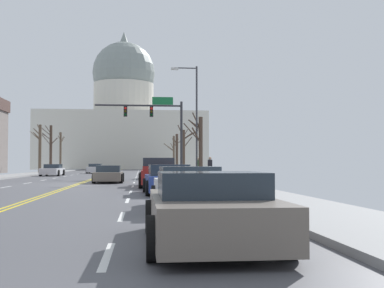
{
  "coord_description": "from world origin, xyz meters",
  "views": [
    {
      "loc": [
        3.99,
        -31.35,
        1.36
      ],
      "look_at": [
        10.8,
        34.29,
        3.88
      ],
      "focal_mm": 45.62,
      "sensor_mm": 36.0,
      "label": 1
    }
  ],
  "objects_px": {
    "sedan_near_01": "(109,175)",
    "pickup_truck_near_02": "(159,174)",
    "pedestrian_00": "(210,167)",
    "bicycle_parked": "(207,177)",
    "sedan_near_05": "(209,210)",
    "sedan_oncoming_00": "(53,170)",
    "street_lamp_right": "(194,113)",
    "sedan_near_00": "(153,172)",
    "sedan_near_03": "(168,180)",
    "sedan_near_04": "(188,189)",
    "sedan_oncoming_01": "(95,169)",
    "signal_gantry": "(158,120)",
    "pedestrian_01": "(198,166)"
  },
  "relations": [
    {
      "from": "sedan_near_01",
      "to": "pickup_truck_near_02",
      "type": "distance_m",
      "value": 6.57
    },
    {
      "from": "pedestrian_00",
      "to": "bicycle_parked",
      "type": "relative_size",
      "value": 0.93
    },
    {
      "from": "pickup_truck_near_02",
      "to": "sedan_near_05",
      "type": "bearing_deg",
      "value": -89.54
    },
    {
      "from": "sedan_near_05",
      "to": "sedan_oncoming_00",
      "type": "height_order",
      "value": "sedan_near_05"
    },
    {
      "from": "sedan_near_05",
      "to": "bicycle_parked",
      "type": "height_order",
      "value": "sedan_near_05"
    },
    {
      "from": "street_lamp_right",
      "to": "sedan_oncoming_00",
      "type": "relative_size",
      "value": 1.91
    },
    {
      "from": "sedan_near_00",
      "to": "street_lamp_right",
      "type": "bearing_deg",
      "value": -48.52
    },
    {
      "from": "sedan_near_03",
      "to": "bicycle_parked",
      "type": "relative_size",
      "value": 2.46
    },
    {
      "from": "sedan_near_00",
      "to": "sedan_oncoming_00",
      "type": "distance_m",
      "value": 14.94
    },
    {
      "from": "sedan_near_04",
      "to": "pedestrian_00",
      "type": "height_order",
      "value": "pedestrian_00"
    },
    {
      "from": "street_lamp_right",
      "to": "sedan_near_00",
      "type": "bearing_deg",
      "value": 131.48
    },
    {
      "from": "pickup_truck_near_02",
      "to": "sedan_oncoming_01",
      "type": "height_order",
      "value": "pickup_truck_near_02"
    },
    {
      "from": "bicycle_parked",
      "to": "sedan_near_04",
      "type": "bearing_deg",
      "value": -99.67
    },
    {
      "from": "sedan_near_01",
      "to": "sedan_oncoming_00",
      "type": "height_order",
      "value": "sedan_oncoming_00"
    },
    {
      "from": "signal_gantry",
      "to": "sedan_near_00",
      "type": "relative_size",
      "value": 1.69
    },
    {
      "from": "pickup_truck_near_02",
      "to": "sedan_oncoming_01",
      "type": "bearing_deg",
      "value": 101.0
    },
    {
      "from": "signal_gantry",
      "to": "sedan_oncoming_01",
      "type": "xyz_separation_m",
      "value": [
        -7.34,
        18.88,
        -4.67
      ]
    },
    {
      "from": "sedan_near_03",
      "to": "sedan_near_04",
      "type": "distance_m",
      "value": 7.06
    },
    {
      "from": "sedan_near_01",
      "to": "pedestrian_00",
      "type": "xyz_separation_m",
      "value": [
        7.15,
        1.5,
        0.51
      ]
    },
    {
      "from": "sedan_near_03",
      "to": "sedan_near_05",
      "type": "relative_size",
      "value": 0.98
    },
    {
      "from": "street_lamp_right",
      "to": "sedan_near_04",
      "type": "height_order",
      "value": "street_lamp_right"
    },
    {
      "from": "sedan_near_03",
      "to": "sedan_near_04",
      "type": "relative_size",
      "value": 0.99
    },
    {
      "from": "sedan_near_05",
      "to": "bicycle_parked",
      "type": "distance_m",
      "value": 21.53
    },
    {
      "from": "street_lamp_right",
      "to": "sedan_near_05",
      "type": "bearing_deg",
      "value": -95.59
    },
    {
      "from": "sedan_near_04",
      "to": "sedan_oncoming_00",
      "type": "bearing_deg",
      "value": 105.65
    },
    {
      "from": "street_lamp_right",
      "to": "sedan_near_01",
      "type": "distance_m",
      "value": 8.51
    },
    {
      "from": "sedan_near_01",
      "to": "sedan_near_03",
      "type": "height_order",
      "value": "sedan_near_03"
    },
    {
      "from": "sedan_near_05",
      "to": "sedan_oncoming_01",
      "type": "height_order",
      "value": "sedan_oncoming_01"
    },
    {
      "from": "signal_gantry",
      "to": "street_lamp_right",
      "type": "height_order",
      "value": "street_lamp_right"
    },
    {
      "from": "sedan_near_03",
      "to": "sedan_oncoming_00",
      "type": "distance_m",
      "value": 31.99
    },
    {
      "from": "sedan_oncoming_00",
      "to": "sedan_oncoming_01",
      "type": "height_order",
      "value": "sedan_oncoming_01"
    },
    {
      "from": "sedan_near_03",
      "to": "sedan_oncoming_00",
      "type": "height_order",
      "value": "sedan_near_03"
    },
    {
      "from": "bicycle_parked",
      "to": "pedestrian_00",
      "type": "bearing_deg",
      "value": 79.91
    },
    {
      "from": "sedan_near_01",
      "to": "sedan_near_05",
      "type": "height_order",
      "value": "sedan_near_05"
    },
    {
      "from": "pickup_truck_near_02",
      "to": "sedan_oncoming_00",
      "type": "bearing_deg",
      "value": 113.09
    },
    {
      "from": "sedan_near_01",
      "to": "pedestrian_01",
      "type": "distance_m",
      "value": 8.58
    },
    {
      "from": "sedan_near_03",
      "to": "sedan_near_00",
      "type": "bearing_deg",
      "value": 90.52
    },
    {
      "from": "sedan_near_03",
      "to": "street_lamp_right",
      "type": "bearing_deg",
      "value": 79.99
    },
    {
      "from": "sedan_near_00",
      "to": "sedan_oncoming_01",
      "type": "xyz_separation_m",
      "value": [
        -6.87,
        22.59,
        0.03
      ]
    },
    {
      "from": "sedan_near_05",
      "to": "sedan_oncoming_01",
      "type": "relative_size",
      "value": 1.03
    },
    {
      "from": "signal_gantry",
      "to": "sedan_near_05",
      "type": "distance_m",
      "value": 36.41
    },
    {
      "from": "sedan_near_01",
      "to": "sedan_oncoming_01",
      "type": "xyz_separation_m",
      "value": [
        -3.68,
        29.54,
        0.03
      ]
    },
    {
      "from": "sedan_near_03",
      "to": "pedestrian_01",
      "type": "height_order",
      "value": "pedestrian_01"
    },
    {
      "from": "sedan_oncoming_00",
      "to": "pedestrian_01",
      "type": "height_order",
      "value": "pedestrian_01"
    },
    {
      "from": "street_lamp_right",
      "to": "sedan_near_05",
      "type": "xyz_separation_m",
      "value": [
        -2.84,
        -29.02,
        -4.61
      ]
    },
    {
      "from": "sedan_near_01",
      "to": "pedestrian_01",
      "type": "height_order",
      "value": "pedestrian_01"
    },
    {
      "from": "sedan_near_04",
      "to": "pedestrian_01",
      "type": "distance_m",
      "value": 24.92
    },
    {
      "from": "pedestrian_01",
      "to": "sedan_near_01",
      "type": "bearing_deg",
      "value": -141.79
    },
    {
      "from": "sedan_near_03",
      "to": "pedestrian_01",
      "type": "xyz_separation_m",
      "value": [
        3.36,
        17.65,
        0.46
      ]
    },
    {
      "from": "signal_gantry",
      "to": "sedan_near_01",
      "type": "bearing_deg",
      "value": -108.93
    }
  ]
}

